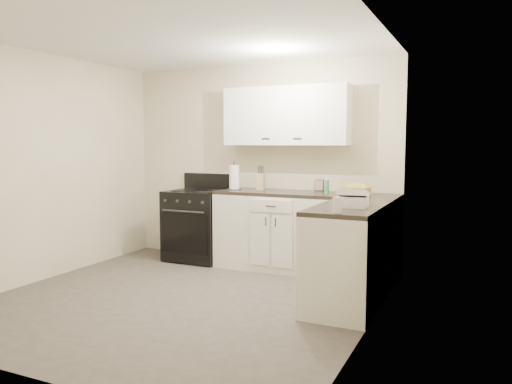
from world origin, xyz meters
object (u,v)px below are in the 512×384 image
at_px(stove, 198,225).
at_px(knife_block, 261,182).
at_px(wicker_basket, 357,191).
at_px(countertop_grill, 352,202).
at_px(paper_towel, 234,177).

relative_size(stove, knife_block, 4.36).
distance_m(wicker_basket, countertop_grill, 1.09).
xyz_separation_m(knife_block, paper_towel, (-0.31, -0.11, 0.05)).
height_order(stove, paper_towel, paper_towel).
bearing_deg(stove, knife_block, 7.88).
height_order(paper_towel, wicker_basket, paper_towel).
distance_m(stove, wicker_basket, 2.13).
relative_size(stove, paper_towel, 2.93).
height_order(stove, knife_block, knife_block).
bearing_deg(countertop_grill, knife_block, 135.98).
relative_size(stove, countertop_grill, 3.37).
distance_m(knife_block, wicker_basket, 1.22).
relative_size(knife_block, countertop_grill, 0.77).
distance_m(stove, knife_block, 1.03).
bearing_deg(stove, countertop_grill, -24.75).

